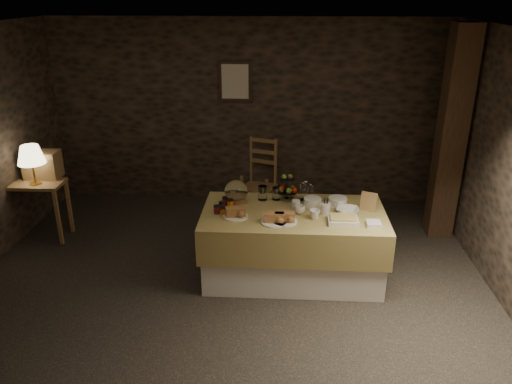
# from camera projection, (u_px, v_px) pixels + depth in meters

# --- Properties ---
(ground_plane) EXTENTS (5.50, 5.00, 0.01)m
(ground_plane) POSITION_uv_depth(u_px,v_px,m) (229.00, 289.00, 5.26)
(ground_plane) COLOR black
(ground_plane) RESTS_ON ground
(room_shell) EXTENTS (5.52, 5.02, 2.60)m
(room_shell) POSITION_uv_depth(u_px,v_px,m) (226.00, 147.00, 4.66)
(room_shell) COLOR black
(room_shell) RESTS_ON ground
(buffet_table) EXTENTS (1.93, 1.02, 0.76)m
(buffet_table) POSITION_uv_depth(u_px,v_px,m) (293.00, 239.00, 5.36)
(buffet_table) COLOR silver
(buffet_table) RESTS_ON ground_plane
(console_table) EXTENTS (0.70, 0.40, 0.74)m
(console_table) POSITION_uv_depth(u_px,v_px,m) (36.00, 192.00, 6.13)
(console_table) COLOR olive
(console_table) RESTS_ON ground_plane
(table_lamp) EXTENTS (0.32, 0.32, 0.48)m
(table_lamp) POSITION_uv_depth(u_px,v_px,m) (31.00, 155.00, 5.90)
(table_lamp) COLOR gold
(table_lamp) RESTS_ON console_table
(wine_rack) EXTENTS (0.42, 0.26, 0.34)m
(wine_rack) POSITION_uv_depth(u_px,v_px,m) (42.00, 164.00, 6.18)
(wine_rack) COLOR olive
(wine_rack) RESTS_ON console_table
(chair) EXTENTS (0.56, 0.55, 0.74)m
(chair) POSITION_uv_depth(u_px,v_px,m) (259.00, 175.00, 7.25)
(chair) COLOR olive
(chair) RESTS_ON ground_plane
(timber_column) EXTENTS (0.30, 0.30, 2.60)m
(timber_column) POSITION_uv_depth(u_px,v_px,m) (451.00, 135.00, 6.00)
(timber_column) COLOR black
(timber_column) RESTS_ON ground_plane
(framed_picture) EXTENTS (0.45, 0.04, 0.55)m
(framed_picture) POSITION_uv_depth(u_px,v_px,m) (235.00, 81.00, 6.88)
(framed_picture) COLOR #2F2117
(framed_picture) RESTS_ON room_shell
(plate_stack_a) EXTENTS (0.19, 0.19, 0.10)m
(plate_stack_a) POSITION_uv_depth(u_px,v_px,m) (312.00, 203.00, 5.34)
(plate_stack_a) COLOR silver
(plate_stack_a) RESTS_ON buffet_table
(plate_stack_b) EXTENTS (0.20, 0.20, 0.08)m
(plate_stack_b) POSITION_uv_depth(u_px,v_px,m) (338.00, 201.00, 5.39)
(plate_stack_b) COLOR silver
(plate_stack_b) RESTS_ON buffet_table
(cutlery_holder) EXTENTS (0.10, 0.10, 0.12)m
(cutlery_holder) POSITION_uv_depth(u_px,v_px,m) (325.00, 209.00, 5.17)
(cutlery_holder) COLOR silver
(cutlery_holder) RESTS_ON buffet_table
(cup_a) EXTENTS (0.15, 0.15, 0.09)m
(cup_a) POSITION_uv_depth(u_px,v_px,m) (300.00, 210.00, 5.19)
(cup_a) COLOR silver
(cup_a) RESTS_ON buffet_table
(cup_b) EXTENTS (0.13, 0.13, 0.10)m
(cup_b) POSITION_uv_depth(u_px,v_px,m) (315.00, 215.00, 5.06)
(cup_b) COLOR silver
(cup_b) RESTS_ON buffet_table
(mug_c) EXTENTS (0.09, 0.09, 0.09)m
(mug_c) POSITION_uv_depth(u_px,v_px,m) (296.00, 204.00, 5.30)
(mug_c) COLOR silver
(mug_c) RESTS_ON buffet_table
(mug_d) EXTENTS (0.08, 0.08, 0.09)m
(mug_d) POSITION_uv_depth(u_px,v_px,m) (342.00, 213.00, 5.10)
(mug_d) COLOR silver
(mug_d) RESTS_ON buffet_table
(bowl) EXTENTS (0.27, 0.27, 0.06)m
(bowl) POSITION_uv_depth(u_px,v_px,m) (348.00, 211.00, 5.19)
(bowl) COLOR silver
(bowl) RESTS_ON buffet_table
(cake_dome) EXTENTS (0.26, 0.26, 0.26)m
(cake_dome) POSITION_uv_depth(u_px,v_px,m) (236.00, 193.00, 5.45)
(cake_dome) COLOR olive
(cake_dome) RESTS_ON buffet_table
(fruit_stand) EXTENTS (0.23, 0.23, 0.33)m
(fruit_stand) POSITION_uv_depth(u_px,v_px,m) (288.00, 188.00, 5.51)
(fruit_stand) COLOR black
(fruit_stand) RESTS_ON buffet_table
(bread_platter_left) EXTENTS (0.26, 0.26, 0.11)m
(bread_platter_left) POSITION_uv_depth(u_px,v_px,m) (236.00, 213.00, 5.11)
(bread_platter_left) COLOR silver
(bread_platter_left) RESTS_ON buffet_table
(bread_platter_center) EXTENTS (0.26, 0.26, 0.11)m
(bread_platter_center) POSITION_uv_depth(u_px,v_px,m) (274.00, 219.00, 4.98)
(bread_platter_center) COLOR silver
(bread_platter_center) RESTS_ON buffet_table
(bread_platter_right) EXTENTS (0.26, 0.26, 0.11)m
(bread_platter_right) POSITION_uv_depth(u_px,v_px,m) (285.00, 218.00, 5.00)
(bread_platter_right) COLOR silver
(bread_platter_right) RESTS_ON buffet_table
(jam_jars) EXTENTS (0.18, 0.32, 0.07)m
(jam_jars) POSITION_uv_depth(u_px,v_px,m) (224.00, 206.00, 5.28)
(jam_jars) COLOR #581617
(jam_jars) RESTS_ON buffet_table
(tart_dish) EXTENTS (0.30, 0.22, 0.07)m
(tart_dish) POSITION_uv_depth(u_px,v_px,m) (343.00, 220.00, 4.98)
(tart_dish) COLOR silver
(tart_dish) RESTS_ON buffet_table
(square_dish) EXTENTS (0.14, 0.14, 0.04)m
(square_dish) POSITION_uv_depth(u_px,v_px,m) (374.00, 224.00, 4.92)
(square_dish) COLOR silver
(square_dish) RESTS_ON buffet_table
(menu_frame) EXTENTS (0.18, 0.13, 0.22)m
(menu_frame) POSITION_uv_depth(u_px,v_px,m) (368.00, 202.00, 5.24)
(menu_frame) COLOR olive
(menu_frame) RESTS_ON buffet_table
(storage_jar_a) EXTENTS (0.10, 0.10, 0.16)m
(storage_jar_a) POSITION_uv_depth(u_px,v_px,m) (263.00, 193.00, 5.51)
(storage_jar_a) COLOR white
(storage_jar_a) RESTS_ON buffet_table
(storage_jar_b) EXTENTS (0.09, 0.09, 0.14)m
(storage_jar_b) POSITION_uv_depth(u_px,v_px,m) (276.00, 194.00, 5.52)
(storage_jar_b) COLOR white
(storage_jar_b) RESTS_ON buffet_table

